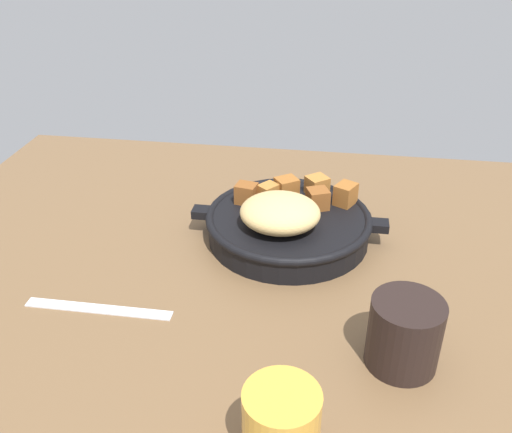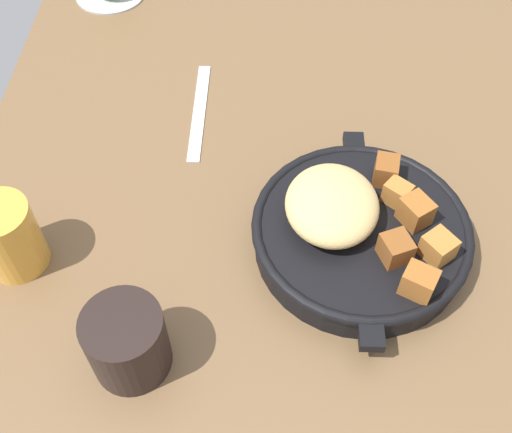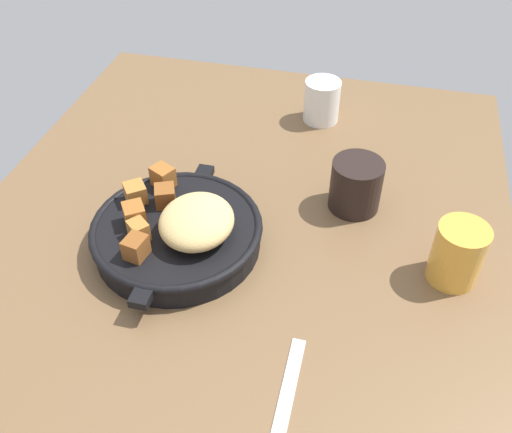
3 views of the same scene
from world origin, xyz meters
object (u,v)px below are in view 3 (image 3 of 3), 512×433
(white_creamer_pitcher, at_px, (322,101))
(cast_iron_skillet, at_px, (179,230))
(juice_glass_amber, at_px, (458,254))
(butter_knife, at_px, (284,407))
(coffee_mug_dark, at_px, (356,185))

(white_creamer_pitcher, bearing_deg, cast_iron_skillet, -20.77)
(juice_glass_amber, height_order, white_creamer_pitcher, juice_glass_amber)
(cast_iron_skillet, bearing_deg, butter_knife, 42.44)
(juice_glass_amber, xyz_separation_m, white_creamer_pitcher, (-0.34, -0.23, -0.00))
(coffee_mug_dark, bearing_deg, white_creamer_pitcher, -159.32)
(butter_knife, relative_size, juice_glass_amber, 2.12)
(coffee_mug_dark, bearing_deg, butter_knife, -5.54)
(juice_glass_amber, height_order, coffee_mug_dark, juice_glass_amber)
(butter_knife, distance_m, juice_glass_amber, 0.30)
(cast_iron_skillet, relative_size, butter_knife, 1.54)
(cast_iron_skillet, xyz_separation_m, coffee_mug_dark, (-0.14, 0.23, 0.01))
(coffee_mug_dark, bearing_deg, juice_glass_amber, 51.47)
(juice_glass_amber, xyz_separation_m, coffee_mug_dark, (-0.11, -0.14, -0.00))
(cast_iron_skillet, bearing_deg, juice_glass_amber, 94.66)
(butter_knife, relative_size, white_creamer_pitcher, 2.38)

